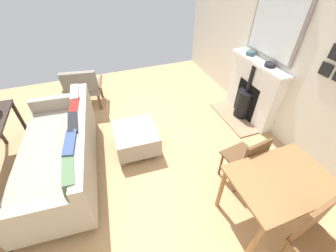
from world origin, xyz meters
TOP-DOWN VIEW (x-y plane):
  - ground_plane at (0.00, 0.00)m, footprint 5.12×5.46m
  - wall_left at (-2.56, 0.00)m, footprint 0.12×5.46m
  - fireplace at (-2.37, -0.06)m, footprint 0.58×1.19m
  - mirror_over_mantel at (-2.47, -0.06)m, footprint 0.04×0.97m
  - mantel_bowl_near at (-2.38, -0.34)m, footprint 0.14×0.14m
  - mantel_bowl_far at (-2.38, 0.14)m, footprint 0.15×0.15m
  - sofa at (0.76, 0.17)m, footprint 1.08×2.10m
  - ottoman at (-0.25, 0.08)m, footprint 0.66×0.71m
  - armchair_accent at (0.40, -1.38)m, footprint 0.75×0.68m
  - dining_table at (-1.39, 1.68)m, footprint 0.99×0.70m
  - dining_chair_near_fireplace at (-1.40, 1.19)m, footprint 0.45×0.45m
  - dining_chair_by_back_wall at (-1.37, 2.17)m, footprint 0.45×0.45m

SIDE VIEW (x-z plane):
  - ground_plane at x=0.00m, z-range -0.01..0.00m
  - ottoman at x=-0.25m, z-range 0.04..0.43m
  - sofa at x=0.76m, z-range -0.06..0.79m
  - armchair_accent at x=0.40m, z-range 0.05..0.88m
  - fireplace at x=-2.37m, z-range -0.06..1.02m
  - dining_chair_near_fireplace at x=-1.40m, z-range 0.08..0.91m
  - dining_chair_by_back_wall at x=-1.37m, z-range 0.08..0.99m
  - dining_table at x=-1.39m, z-range 0.26..0.98m
  - mantel_bowl_far at x=-2.38m, z-range 1.08..1.13m
  - mantel_bowl_near at x=-2.38m, z-range 1.08..1.13m
  - wall_left at x=-2.56m, z-range 0.00..2.67m
  - mirror_over_mantel at x=-2.47m, z-range 1.13..2.03m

